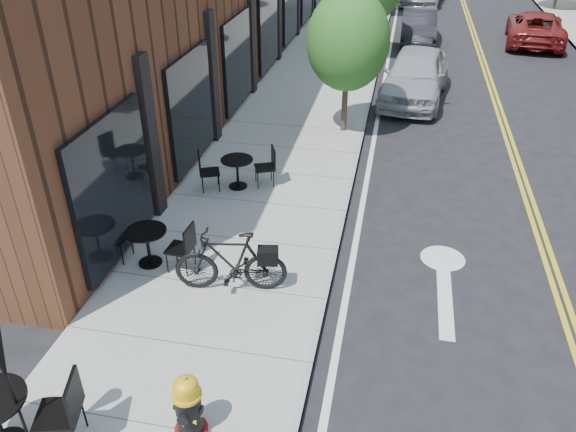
# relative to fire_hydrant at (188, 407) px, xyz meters

# --- Properties ---
(ground) EXTENTS (120.00, 120.00, 0.00)m
(ground) POSITION_rel_fire_hydrant_xyz_m (1.36, 1.49, -0.59)
(ground) COLOR black
(ground) RESTS_ON ground
(sidewalk_near) EXTENTS (4.00, 70.00, 0.12)m
(sidewalk_near) POSITION_rel_fire_hydrant_xyz_m (-0.64, 11.49, -0.53)
(sidewalk_near) COLOR #9E9B93
(sidewalk_near) RESTS_ON ground
(tree_near_a) EXTENTS (2.20, 2.20, 3.81)m
(tree_near_a) POSITION_rel_fire_hydrant_xyz_m (0.76, 10.49, 2.01)
(tree_near_a) COLOR #382B1E
(tree_near_a) RESTS_ON sidewalk_near
(fire_hydrant) EXTENTS (0.44, 0.44, 1.00)m
(fire_hydrant) POSITION_rel_fire_hydrant_xyz_m (0.00, 0.00, 0.00)
(fire_hydrant) COLOR maroon
(fire_hydrant) RESTS_ON sidewalk_near
(bicycle_left) EXTENTS (2.00, 0.86, 1.16)m
(bicycle_left) POSITION_rel_fire_hydrant_xyz_m (-0.31, 2.95, 0.11)
(bicycle_left) COLOR black
(bicycle_left) RESTS_ON sidewalk_near
(bistro_set_b) EXTENTS (1.75, 0.80, 0.94)m
(bistro_set_b) POSITION_rel_fire_hydrant_xyz_m (-2.02, 3.38, -0.00)
(bistro_set_b) COLOR black
(bistro_set_b) RESTS_ON sidewalk_near
(bistro_set_c) EXTENTS (1.73, 1.04, 0.92)m
(bistro_set_c) POSITION_rel_fire_hydrant_xyz_m (-1.24, 6.60, -0.01)
(bistro_set_c) COLOR black
(bistro_set_c) RESTS_ON sidewalk_near
(patio_umbrella) EXTENTS (0.33, 0.33, 2.05)m
(patio_umbrella) POSITION_rel_fire_hydrant_xyz_m (-1.89, -0.64, 1.00)
(patio_umbrella) COLOR black
(patio_umbrella) RESTS_ON sidewalk_near
(parked_car_a) EXTENTS (2.47, 4.93, 1.61)m
(parked_car_a) POSITION_rel_fire_hydrant_xyz_m (2.67, 13.82, 0.21)
(parked_car_a) COLOR #A7A9B0
(parked_car_a) RESTS_ON ground
(parked_car_b) EXTENTS (1.47, 4.16, 1.37)m
(parked_car_b) POSITION_rel_fire_hydrant_xyz_m (2.76, 21.26, 0.09)
(parked_car_b) COLOR black
(parked_car_b) RESTS_ON ground
(parked_car_far) EXTENTS (2.84, 5.16, 1.37)m
(parked_car_far) POSITION_rel_fire_hydrant_xyz_m (7.72, 22.11, 0.09)
(parked_car_far) COLOR maroon
(parked_car_far) RESTS_ON ground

